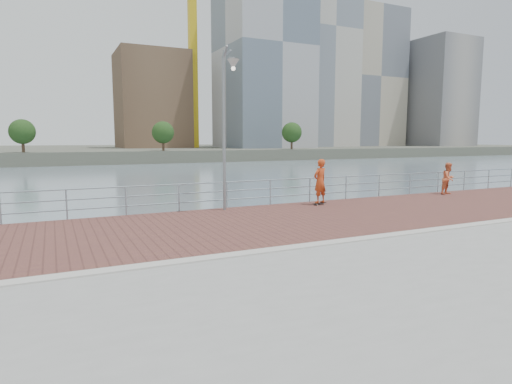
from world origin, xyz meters
name	(u,v)px	position (x,y,z in m)	size (l,w,h in m)	color
water	(288,322)	(0.00, 0.00, -2.00)	(400.00, 400.00, 0.00)	slate
seawall	(442,381)	(0.00, -5.00, -1.00)	(40.00, 24.00, 2.00)	gray
brick_lane	(236,224)	(0.00, 3.60, 0.01)	(40.00, 6.80, 0.02)	brown
curb	(289,248)	(0.00, 0.00, 0.03)	(40.00, 0.40, 0.06)	#B7B5AD
far_shore	(73,152)	(0.00, 122.50, -0.75)	(320.00, 95.00, 2.50)	#4C5142
guardrail	(203,193)	(0.00, 7.00, 0.69)	(39.06, 0.06, 1.13)	#8C9EA8
street_lamp	(228,101)	(0.73, 6.05, 4.36)	(0.45, 1.30, 6.13)	gray
skateboard	(320,203)	(4.99, 5.98, 0.08)	(0.72, 0.36, 0.08)	black
skateboarder	(320,181)	(4.99, 5.98, 1.07)	(0.70, 0.46, 1.92)	#BF4019
bystander	(448,178)	(13.07, 6.10, 0.85)	(0.80, 0.63, 1.65)	#E57043
tower_crane	(183,21)	(27.36, 104.00, 33.50)	(47.00, 2.00, 50.70)	gold
skyline	(194,59)	(30.34, 104.42, 24.23)	(233.00, 41.00, 70.88)	#ADA38E
shoreline_trees	(14,131)	(-11.29, 77.00, 4.33)	(109.81, 4.96, 6.61)	#473323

